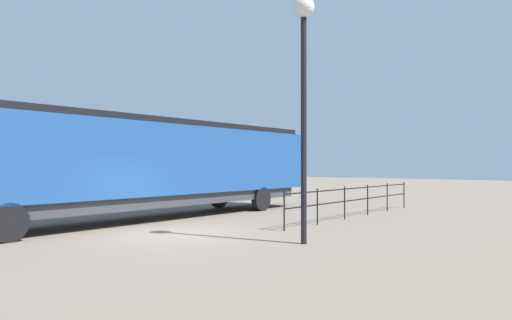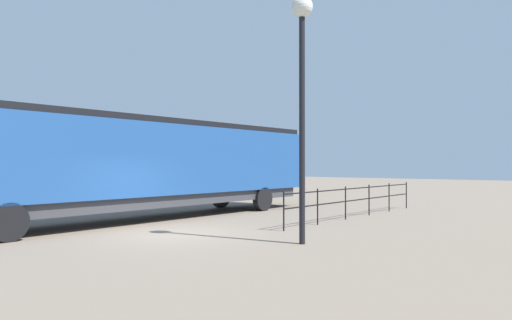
# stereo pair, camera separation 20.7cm
# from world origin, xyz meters

# --- Properties ---
(ground_plane) EXTENTS (120.00, 120.00, 0.00)m
(ground_plane) POSITION_xyz_m (0.00, 0.00, 0.00)
(ground_plane) COLOR #756656
(locomotive) EXTENTS (2.99, 17.68, 3.92)m
(locomotive) POSITION_xyz_m (-3.72, 2.20, 2.22)
(locomotive) COLOR navy
(locomotive) RESTS_ON ground_plane
(lamp_post) EXTENTS (0.59, 0.59, 6.72)m
(lamp_post) POSITION_xyz_m (4.10, 1.00, 4.98)
(lamp_post) COLOR black
(lamp_post) RESTS_ON ground_plane
(platform_fence) EXTENTS (0.05, 10.28, 1.29)m
(platform_fence) POSITION_xyz_m (2.28, 7.78, 0.83)
(platform_fence) COLOR black
(platform_fence) RESTS_ON ground_plane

